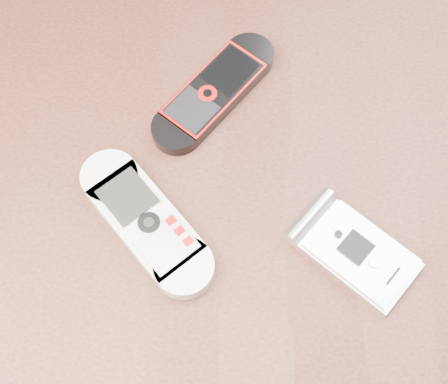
{
  "coord_description": "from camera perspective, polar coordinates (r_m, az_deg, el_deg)",
  "views": [
    {
      "loc": [
        0.0,
        -0.2,
        1.22
      ],
      "look_at": [
        0.01,
        0.0,
        0.76
      ],
      "focal_mm": 50.0,
      "sensor_mm": 36.0,
      "label": 1
    }
  ],
  "objects": [
    {
      "name": "nokia_white",
      "position": [
        0.49,
        -7.15,
        -2.69
      ],
      "size": [
        0.13,
        0.14,
        0.02
      ],
      "primitive_type": "cube",
      "rotation": [
        0.0,
        0.0,
        0.68
      ],
      "color": "silver",
      "rests_on": "table"
    },
    {
      "name": "ground",
      "position": [
        1.23,
        -0.24,
        -14.64
      ],
      "size": [
        4.0,
        4.0,
        0.0
      ],
      "primitive_type": "plane",
      "color": "#472B19",
      "rests_on": "ground"
    },
    {
      "name": "table",
      "position": [
        0.61,
        -0.47,
        -4.48
      ],
      "size": [
        1.2,
        0.8,
        0.75
      ],
      "color": "black",
      "rests_on": "ground"
    },
    {
      "name": "nokia_black_red",
      "position": [
        0.55,
        -0.91,
        9.16
      ],
      "size": [
        0.12,
        0.14,
        0.01
      ],
      "primitive_type": "cube",
      "rotation": [
        0.0,
        0.0,
        -0.7
      ],
      "color": "black",
      "rests_on": "table"
    },
    {
      "name": "motorola_razr",
      "position": [
        0.49,
        12.08,
        -5.44
      ],
      "size": [
        0.11,
        0.11,
        0.02
      ],
      "primitive_type": "cube",
      "rotation": [
        0.0,
        0.0,
        0.85
      ],
      "color": "silver",
      "rests_on": "table"
    }
  ]
}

